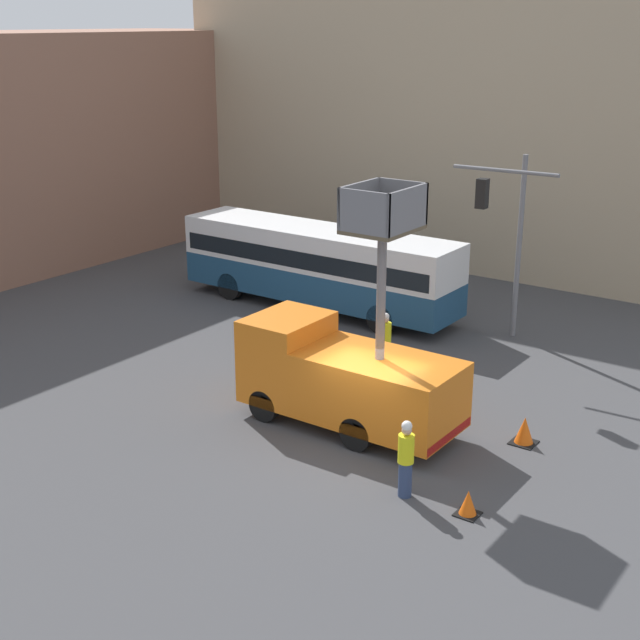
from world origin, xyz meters
TOP-DOWN VIEW (x-y plane):
  - ground_plane at (0.00, 0.00)m, footprint 120.00×120.00m
  - building_backdrop_side at (21.67, 6.96)m, footprint 10.00×28.00m
  - utility_truck at (0.88, 1.12)m, footprint 2.40×6.09m
  - city_bus at (8.96, 7.81)m, footprint 2.51×11.38m
  - traffic_light_pole at (9.14, 0.33)m, footprint 3.76×3.51m
  - road_worker_near_truck at (-1.49, -2.17)m, footprint 0.38×0.38m
  - road_worker_directing at (5.31, 2.56)m, footprint 0.38×0.38m
  - traffic_cone_near_truck at (-1.39, -3.75)m, footprint 0.53×0.53m
  - traffic_cone_mid_road at (2.70, -3.33)m, footprint 0.65×0.65m

SIDE VIEW (x-z plane):
  - ground_plane at x=0.00m, z-range 0.00..0.00m
  - traffic_cone_near_truck at x=-1.39m, z-range -0.02..0.58m
  - traffic_cone_mid_road at x=2.70m, z-range -0.02..0.72m
  - road_worker_directing at x=5.31m, z-range 0.00..1.78m
  - road_worker_near_truck at x=-1.49m, z-range 0.01..1.93m
  - utility_truck at x=0.88m, z-range -1.86..4.89m
  - city_bus at x=8.96m, z-range 0.28..3.41m
  - traffic_light_pole at x=9.14m, z-range 1.12..7.47m
  - building_backdrop_side at x=21.67m, z-range 0.00..15.63m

